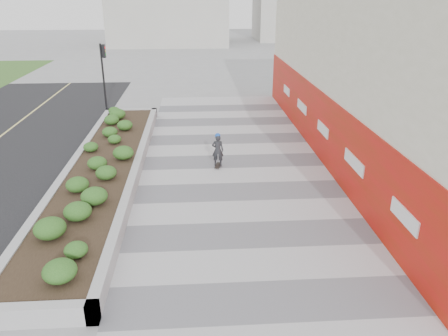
% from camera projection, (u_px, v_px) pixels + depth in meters
% --- Properties ---
extents(ground, '(160.00, 160.00, 0.00)m').
position_uv_depth(ground, '(259.00, 268.00, 12.16)').
color(ground, gray).
rests_on(ground, ground).
extents(walkway, '(8.00, 36.00, 0.01)m').
position_uv_depth(walkway, '(246.00, 216.00, 14.93)').
color(walkway, '#A8A8AD').
rests_on(walkway, ground).
extents(building, '(6.04, 24.08, 8.00)m').
position_uv_depth(building, '(389.00, 68.00, 19.38)').
color(building, beige).
rests_on(building, ground).
extents(planter, '(3.00, 18.00, 0.90)m').
position_uv_depth(planter, '(104.00, 166.00, 18.13)').
color(planter, '#9E9EA0').
rests_on(planter, ground).
extents(traffic_signal_near, '(0.33, 0.28, 4.20)m').
position_uv_depth(traffic_signal_near, '(104.00, 68.00, 26.83)').
color(traffic_signal_near, black).
rests_on(traffic_signal_near, ground).
extents(manhole_cover, '(0.44, 0.44, 0.01)m').
position_uv_depth(manhole_cover, '(261.00, 216.00, 14.96)').
color(manhole_cover, '#595654').
rests_on(manhole_cover, ground).
extents(skateboarder, '(0.55, 0.75, 1.54)m').
position_uv_depth(skateboarder, '(218.00, 150.00, 18.84)').
color(skateboarder, beige).
rests_on(skateboarder, ground).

